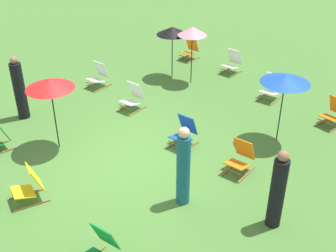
# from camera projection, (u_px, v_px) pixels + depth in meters

# --- Properties ---
(ground_plane) EXTENTS (40.00, 40.00, 0.00)m
(ground_plane) POSITION_uv_depth(u_px,v_px,m) (130.00, 159.00, 10.51)
(ground_plane) COLOR #477A33
(deckchair_0) EXTENTS (0.64, 0.85, 0.83)m
(deckchair_0) POSITION_uv_depth(u_px,v_px,m) (99.00, 76.00, 13.93)
(deckchair_0) COLOR olive
(deckchair_0) RESTS_ON ground
(deckchair_1) EXTENTS (0.67, 0.86, 0.83)m
(deckchair_1) POSITION_uv_depth(u_px,v_px,m) (100.00, 249.00, 7.50)
(deckchair_1) COLOR olive
(deckchair_1) RESTS_ON ground
(deckchair_2) EXTENTS (0.64, 0.85, 0.83)m
(deckchair_2) POSITION_uv_depth(u_px,v_px,m) (240.00, 158.00, 9.91)
(deckchair_2) COLOR olive
(deckchair_2) RESTS_ON ground
(deckchair_5) EXTENTS (0.60, 0.83, 0.83)m
(deckchair_5) POSITION_uv_depth(u_px,v_px,m) (30.00, 186.00, 9.02)
(deckchair_5) COLOR olive
(deckchair_5) RESTS_ON ground
(deckchair_6) EXTENTS (0.64, 0.85, 0.83)m
(deckchair_6) POSITION_uv_depth(u_px,v_px,m) (133.00, 98.00, 12.57)
(deckchair_6) COLOR olive
(deckchair_6) RESTS_ON ground
(deckchair_8) EXTENTS (0.63, 0.84, 0.83)m
(deckchair_8) POSITION_uv_depth(u_px,v_px,m) (190.00, 50.00, 16.01)
(deckchair_8) COLOR olive
(deckchair_8) RESTS_ON ground
(deckchair_9) EXTENTS (0.65, 0.86, 0.83)m
(deckchair_9) POSITION_uv_depth(u_px,v_px,m) (271.00, 88.00, 13.15)
(deckchair_9) COLOR olive
(deckchair_9) RESTS_ON ground
(deckchair_10) EXTENTS (0.62, 0.84, 0.83)m
(deckchair_10) POSITION_uv_depth(u_px,v_px,m) (232.00, 63.00, 14.91)
(deckchair_10) COLOR olive
(deckchair_10) RESTS_ON ground
(deckchair_11) EXTENTS (0.50, 0.77, 0.83)m
(deckchair_11) POSITION_uv_depth(u_px,v_px,m) (334.00, 113.00, 11.78)
(deckchair_11) COLOR olive
(deckchair_11) RESTS_ON ground
(deckchair_12) EXTENTS (0.64, 0.85, 0.83)m
(deckchair_12) POSITION_uv_depth(u_px,v_px,m) (184.00, 133.00, 10.88)
(deckchair_12) COLOR olive
(deckchair_12) RESTS_ON ground
(umbrella_0) EXTENTS (1.18, 1.18, 1.91)m
(umbrella_0) POSITION_uv_depth(u_px,v_px,m) (50.00, 84.00, 10.08)
(umbrella_0) COLOR black
(umbrella_0) RESTS_ON ground
(umbrella_1) EXTENTS (1.23, 1.23, 1.86)m
(umbrella_1) POSITION_uv_depth(u_px,v_px,m) (286.00, 79.00, 10.39)
(umbrella_1) COLOR black
(umbrella_1) RESTS_ON ground
(umbrella_2) EXTENTS (0.93, 0.93, 1.90)m
(umbrella_2) POSITION_uv_depth(u_px,v_px,m) (192.00, 31.00, 13.52)
(umbrella_2) COLOR black
(umbrella_2) RESTS_ON ground
(umbrella_3) EXTENTS (1.05, 1.05, 1.76)m
(umbrella_3) POSITION_uv_depth(u_px,v_px,m) (172.00, 31.00, 13.96)
(umbrella_3) COLOR black
(umbrella_3) RESTS_ON ground
(person_0) EXTENTS (0.40, 0.40, 1.74)m
(person_0) POSITION_uv_depth(u_px,v_px,m) (277.00, 191.00, 8.15)
(person_0) COLOR black
(person_0) RESTS_ON ground
(person_1) EXTENTS (0.39, 0.39, 1.83)m
(person_1) POSITION_uv_depth(u_px,v_px,m) (183.00, 167.00, 8.71)
(person_1) COLOR #195972
(person_1) RESTS_ON ground
(person_2) EXTENTS (0.44, 0.44, 1.84)m
(person_2) POSITION_uv_depth(u_px,v_px,m) (19.00, 90.00, 11.90)
(person_2) COLOR black
(person_2) RESTS_ON ground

